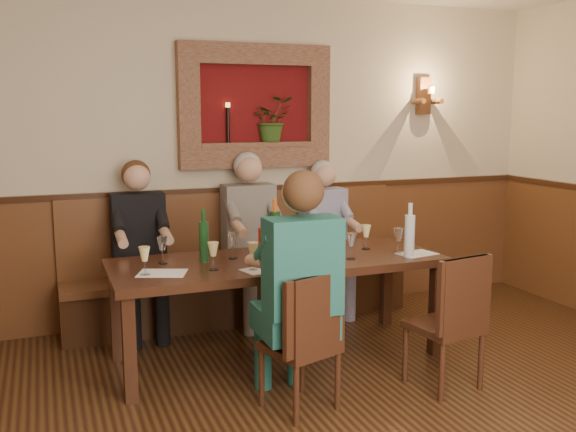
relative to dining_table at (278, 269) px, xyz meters
name	(u,v)px	position (x,y,z in m)	size (l,w,h in m)	color
room_shell	(424,93)	(0.00, -1.85, 1.21)	(6.04, 6.04, 2.82)	beige
wainscoting	(415,377)	(0.00, -1.85, -0.09)	(6.02, 6.02, 1.15)	brown
wall_niche	(260,111)	(0.24, 1.09, 1.13)	(1.36, 0.30, 1.06)	#5F0D0F
wall_sconce	(425,97)	(1.90, 1.08, 1.27)	(0.25, 0.20, 0.35)	brown
dining_table	(278,269)	(0.00, 0.00, 0.00)	(2.40, 0.90, 0.75)	black
bench	(241,283)	(0.00, 0.94, -0.35)	(3.00, 0.45, 1.11)	#381E0F
chair_near_left	(301,369)	(-0.16, -0.84, -0.42)	(0.49, 0.49, 0.87)	black
chair_near_right	(445,348)	(0.85, -0.88, -0.41)	(0.46, 0.46, 0.91)	black
person_bench_left	(141,265)	(-0.86, 0.84, -0.09)	(0.42, 0.51, 1.42)	black
person_bench_mid	(252,253)	(0.07, 0.84, -0.07)	(0.44, 0.54, 1.47)	#615B59
person_bench_right	(327,252)	(0.77, 0.84, -0.11)	(0.40, 0.49, 1.38)	navy
person_chair_front	(296,310)	(-0.16, -0.78, -0.06)	(0.44, 0.54, 1.48)	#174052
spittoon_bucket	(273,243)	(-0.04, -0.01, 0.19)	(0.20, 0.20, 0.23)	red
wine_bottle_green_a	(275,233)	(0.00, 0.06, 0.25)	(0.08, 0.08, 0.43)	#19471E
wine_bottle_green_b	(204,240)	(-0.52, 0.10, 0.23)	(0.09, 0.09, 0.38)	#19471E
water_bottle	(410,235)	(0.92, -0.30, 0.24)	(0.10, 0.10, 0.40)	silver
tasting_sheet_a	(162,273)	(-0.86, -0.13, 0.08)	(0.31, 0.22, 0.00)	white
tasting_sheet_b	(299,264)	(0.08, -0.21, 0.08)	(0.26, 0.18, 0.00)	white
tasting_sheet_c	(417,254)	(1.03, -0.23, 0.08)	(0.28, 0.20, 0.00)	white
tasting_sheet_d	(263,270)	(-0.21, -0.28, 0.08)	(0.27, 0.19, 0.00)	white
wine_glass_0	(398,241)	(0.91, -0.16, 0.17)	(0.08, 0.08, 0.19)	white
wine_glass_1	(233,246)	(-0.31, 0.11, 0.17)	(0.08, 0.08, 0.19)	white
wine_glass_2	(278,250)	(-0.05, -0.14, 0.17)	(0.08, 0.08, 0.19)	#F6E693
wine_glass_3	(162,250)	(-0.81, 0.15, 0.17)	(0.08, 0.08, 0.19)	white
wine_glass_4	(213,256)	(-0.52, -0.16, 0.17)	(0.08, 0.08, 0.19)	#F6E693
wine_glass_5	(145,261)	(-0.97, -0.14, 0.17)	(0.08, 0.08, 0.19)	#F6E693
wine_glass_6	(351,246)	(0.49, -0.21, 0.17)	(0.08, 0.08, 0.19)	white
wine_glass_7	(293,242)	(0.15, 0.09, 0.17)	(0.08, 0.08, 0.19)	#F6E693
wine_glass_8	(253,256)	(-0.27, -0.27, 0.17)	(0.08, 0.08, 0.19)	#F6E693
wine_glass_9	(366,237)	(0.75, 0.06, 0.17)	(0.08, 0.08, 0.19)	#F6E693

